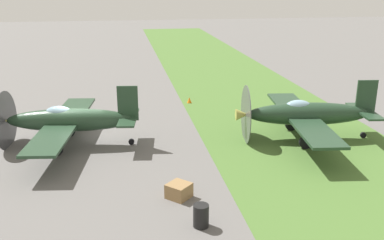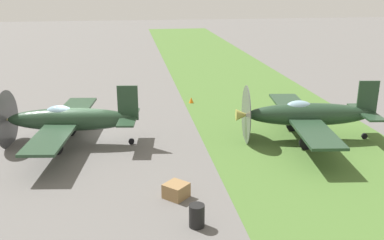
{
  "view_description": "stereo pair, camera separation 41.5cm",
  "coord_description": "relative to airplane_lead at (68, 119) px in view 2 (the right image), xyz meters",
  "views": [
    {
      "loc": [
        -24.44,
        -2.34,
        8.93
      ],
      "look_at": [
        -1.3,
        -6.18,
        1.33
      ],
      "focal_mm": 40.44,
      "sensor_mm": 36.0,
      "label": 1
    },
    {
      "loc": [
        -24.51,
        -2.75,
        8.93
      ],
      "look_at": [
        -1.3,
        -6.18,
        1.33
      ],
      "focal_mm": 40.44,
      "sensor_mm": 36.0,
      "label": 2
    }
  ],
  "objects": [
    {
      "name": "airplane_wingman",
      "position": [
        -1.18,
        -13.54,
        0.04
      ],
      "size": [
        10.35,
        8.22,
        3.67
      ],
      "rotation": [
        0.0,
        0.0,
        -0.12
      ],
      "color": "#233D28",
      "rests_on": "ground"
    },
    {
      "name": "fuel_drum",
      "position": [
        -9.58,
        -5.79,
        -1.05
      ],
      "size": [
        0.6,
        0.6,
        0.9
      ],
      "primitive_type": "cylinder",
      "color": "black",
      "rests_on": "ground"
    },
    {
      "name": "airplane_lead",
      "position": [
        0.0,
        0.0,
        0.0
      ],
      "size": [
        10.11,
        8.03,
        3.58
      ],
      "rotation": [
        0.0,
        0.0,
        -0.13
      ],
      "color": "#233D28",
      "rests_on": "ground"
    },
    {
      "name": "grass_verge",
      "position": [
        0.69,
        -13.07,
        -1.5
      ],
      "size": [
        120.0,
        11.0,
        0.01
      ],
      "primitive_type": "cube",
      "color": "#476B2D",
      "rests_on": "ground"
    },
    {
      "name": "ground_plane",
      "position": [
        0.69,
        -0.75,
        -1.5
      ],
      "size": [
        160.0,
        160.0,
        0.0
      ],
      "primitive_type": "plane",
      "color": "#605E5B"
    },
    {
      "name": "runway_marker_cone",
      "position": [
        7.69,
        -8.1,
        -1.28
      ],
      "size": [
        0.36,
        0.36,
        0.44
      ],
      "primitive_type": "cone",
      "color": "orange",
      "rests_on": "ground"
    },
    {
      "name": "supply_crate",
      "position": [
        -7.16,
        -5.27,
        -1.18
      ],
      "size": [
        1.27,
        1.27,
        0.64
      ],
      "primitive_type": "cube",
      "rotation": [
        0.0,
        0.0,
        0.79
      ],
      "color": "olive",
      "rests_on": "ground"
    }
  ]
}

